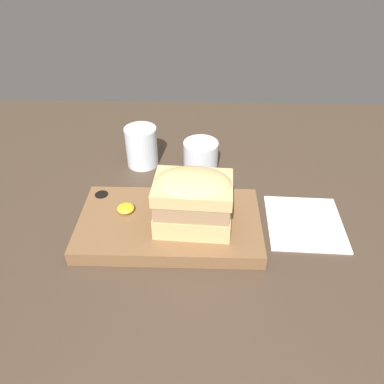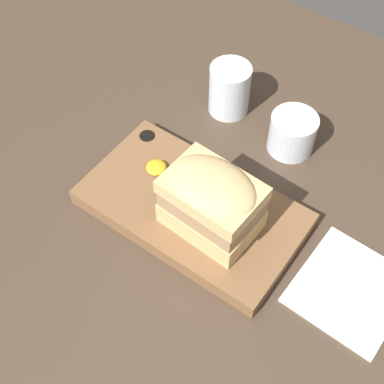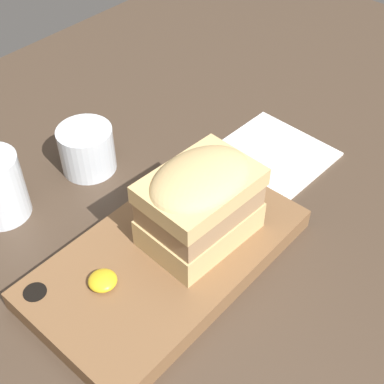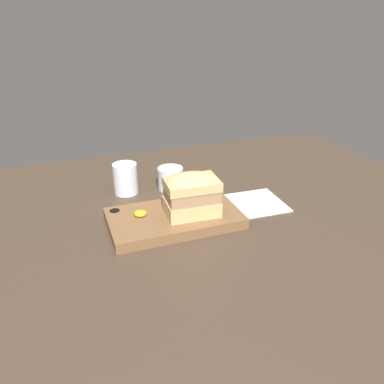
{
  "view_description": "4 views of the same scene",
  "coord_description": "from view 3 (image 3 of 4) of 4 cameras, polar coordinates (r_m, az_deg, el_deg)",
  "views": [
    {
      "loc": [
        -3.38,
        -46.15,
        50.79
      ],
      "look_at": [
        -4.87,
        5.27,
        11.2
      ],
      "focal_mm": 35.0,
      "sensor_mm": 36.0,
      "label": 1
    },
    {
      "loc": [
        18.13,
        -32.53,
        71.36
      ],
      "look_at": [
        -7.12,
        2.72,
        12.19
      ],
      "focal_mm": 50.0,
      "sensor_mm": 36.0,
      "label": 2
    },
    {
      "loc": [
        -37.78,
        -23.87,
        53.92
      ],
      "look_at": [
        -3.36,
        6.52,
        9.52
      ],
      "focal_mm": 50.0,
      "sensor_mm": 36.0,
      "label": 3
    },
    {
      "loc": [
        -33.91,
        -75.67,
        51.15
      ],
      "look_at": [
        -4.8,
        3.59,
        11.05
      ],
      "focal_mm": 35.0,
      "sensor_mm": 36.0,
      "label": 4
    }
  ],
  "objects": [
    {
      "name": "napkin",
      "position": [
        0.82,
        8.72,
        4.08
      ],
      "size": [
        14.83,
        15.85,
        0.4
      ],
      "rotation": [
        0.0,
        0.0,
        -0.04
      ],
      "color": "white",
      "rests_on": "dining_table"
    },
    {
      "name": "wine_glass",
      "position": [
        0.78,
        -11.1,
        4.26
      ],
      "size": [
        7.87,
        7.87,
        6.78
      ],
      "color": "silver",
      "rests_on": "dining_table"
    },
    {
      "name": "serving_board",
      "position": [
        0.65,
        -2.7,
        -6.96
      ],
      "size": [
        33.61,
        18.88,
        2.83
      ],
      "color": "brown",
      "rests_on": "dining_table"
    },
    {
      "name": "sandwich",
      "position": [
        0.61,
        0.87,
        -0.92
      ],
      "size": [
        13.78,
        10.0,
        10.97
      ],
      "rotation": [
        0.0,
        0.0,
        -0.06
      ],
      "color": "tan",
      "rests_on": "serving_board"
    },
    {
      "name": "dining_table",
      "position": [
        0.69,
        5.92,
        -6.11
      ],
      "size": [
        150.37,
        126.14,
        2.0
      ],
      "color": "#423326",
      "rests_on": "ground"
    },
    {
      "name": "mustard_dollop",
      "position": [
        0.61,
        -9.51,
        -9.3
      ],
      "size": [
        3.27,
        3.27,
        1.31
      ],
      "color": "gold",
      "rests_on": "serving_board"
    }
  ]
}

